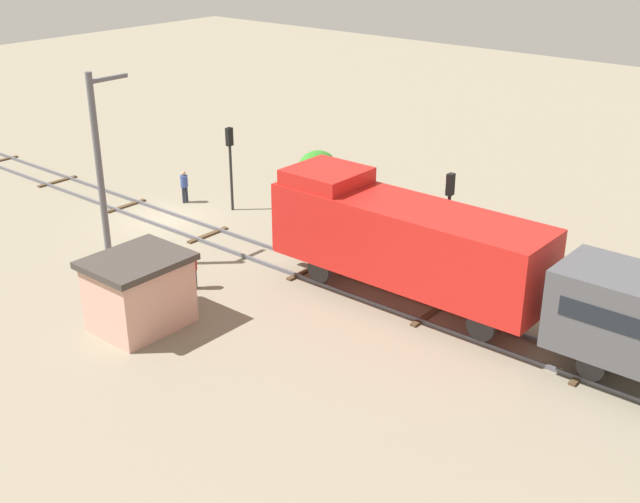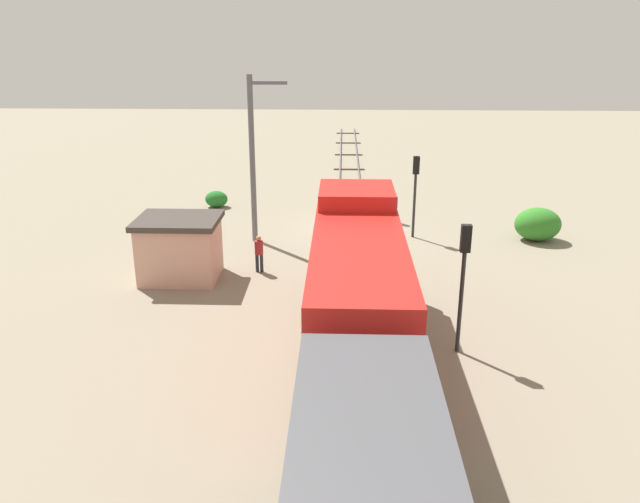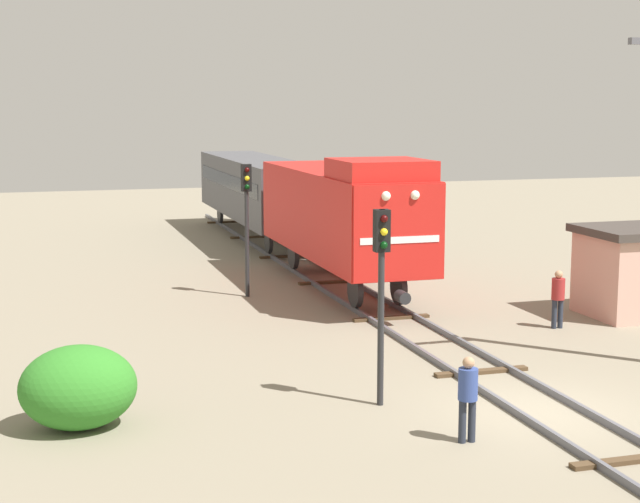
{
  "view_description": "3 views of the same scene",
  "coord_description": "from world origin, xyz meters",
  "px_view_note": "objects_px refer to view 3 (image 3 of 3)",
  "views": [
    {
      "loc": [
        23.28,
        29.39,
        14.31
      ],
      "look_at": [
        0.29,
        10.17,
        1.27
      ],
      "focal_mm": 45.0,
      "sensor_mm": 36.0,
      "label": 1
    },
    {
      "loc": [
        0.54,
        32.77,
        10.17
      ],
      "look_at": [
        1.38,
        9.66,
        2.02
      ],
      "focal_mm": 35.0,
      "sensor_mm": 36.0,
      "label": 2
    },
    {
      "loc": [
        -10.31,
        -17.81,
        6.55
      ],
      "look_at": [
        -1.35,
        12.22,
        1.69
      ],
      "focal_mm": 55.0,
      "sensor_mm": 36.0,
      "label": 3
    }
  ],
  "objects_px": {
    "passenger_car_leading": "(256,186)",
    "locomotive": "(343,211)",
    "traffic_signal_near": "(382,271)",
    "traffic_signal_mid": "(247,205)",
    "worker_near_track": "(468,392)",
    "worker_by_signal": "(558,295)",
    "relay_hut": "(640,270)"
  },
  "relations": [
    {
      "from": "passenger_car_leading",
      "to": "locomotive",
      "type": "bearing_deg",
      "value": -90.0
    },
    {
      "from": "traffic_signal_near",
      "to": "traffic_signal_mid",
      "type": "distance_m",
      "value": 12.43
    },
    {
      "from": "locomotive",
      "to": "worker_near_track",
      "type": "height_order",
      "value": "locomotive"
    },
    {
      "from": "passenger_car_leading",
      "to": "traffic_signal_near",
      "type": "distance_m",
      "value": 26.04
    },
    {
      "from": "passenger_car_leading",
      "to": "traffic_signal_near",
      "type": "xyz_separation_m",
      "value": [
        -3.2,
        -25.84,
        0.44
      ]
    },
    {
      "from": "worker_by_signal",
      "to": "worker_near_track",
      "type": "bearing_deg",
      "value": 18.45
    },
    {
      "from": "traffic_signal_near",
      "to": "relay_hut",
      "type": "distance_m",
      "value": 12.47
    },
    {
      "from": "locomotive",
      "to": "traffic_signal_mid",
      "type": "xyz_separation_m",
      "value": [
        -3.4,
        -0.07,
        0.31
      ]
    },
    {
      "from": "passenger_car_leading",
      "to": "relay_hut",
      "type": "height_order",
      "value": "passenger_car_leading"
    },
    {
      "from": "passenger_car_leading",
      "to": "worker_near_track",
      "type": "bearing_deg",
      "value": -94.81
    },
    {
      "from": "locomotive",
      "to": "passenger_car_leading",
      "type": "xyz_separation_m",
      "value": [
        0.0,
        13.34,
        -0.25
      ]
    },
    {
      "from": "passenger_car_leading",
      "to": "worker_near_track",
      "type": "height_order",
      "value": "passenger_car_leading"
    },
    {
      "from": "relay_hut",
      "to": "traffic_signal_mid",
      "type": "bearing_deg",
      "value": 150.25
    },
    {
      "from": "passenger_car_leading",
      "to": "traffic_signal_mid",
      "type": "relative_size",
      "value": 3.14
    },
    {
      "from": "passenger_car_leading",
      "to": "relay_hut",
      "type": "bearing_deg",
      "value": -69.1
    },
    {
      "from": "locomotive",
      "to": "traffic_signal_near",
      "type": "bearing_deg",
      "value": -104.36
    },
    {
      "from": "locomotive",
      "to": "relay_hut",
      "type": "relative_size",
      "value": 3.31
    },
    {
      "from": "locomotive",
      "to": "worker_by_signal",
      "type": "relative_size",
      "value": 6.82
    },
    {
      "from": "traffic_signal_mid",
      "to": "worker_by_signal",
      "type": "xyz_separation_m",
      "value": [
        7.6,
        -7.1,
        -2.09
      ]
    },
    {
      "from": "relay_hut",
      "to": "traffic_signal_near",
      "type": "bearing_deg",
      "value": -149.91
    },
    {
      "from": "worker_near_track",
      "to": "relay_hut",
      "type": "relative_size",
      "value": 0.49
    },
    {
      "from": "worker_by_signal",
      "to": "relay_hut",
      "type": "distance_m",
      "value": 3.44
    },
    {
      "from": "traffic_signal_near",
      "to": "passenger_car_leading",
      "type": "bearing_deg",
      "value": 82.94
    },
    {
      "from": "traffic_signal_mid",
      "to": "relay_hut",
      "type": "distance_m",
      "value": 12.67
    },
    {
      "from": "traffic_signal_near",
      "to": "traffic_signal_mid",
      "type": "xyz_separation_m",
      "value": [
        -0.2,
        12.43,
        0.12
      ]
    },
    {
      "from": "locomotive",
      "to": "traffic_signal_mid",
      "type": "relative_size",
      "value": 2.6
    },
    {
      "from": "worker_near_track",
      "to": "worker_by_signal",
      "type": "distance_m",
      "value": 10.38
    },
    {
      "from": "passenger_car_leading",
      "to": "worker_near_track",
      "type": "distance_m",
      "value": 28.65
    },
    {
      "from": "passenger_car_leading",
      "to": "traffic_signal_mid",
      "type": "distance_m",
      "value": 13.84
    },
    {
      "from": "worker_by_signal",
      "to": "passenger_car_leading",
      "type": "bearing_deg",
      "value": -110.48
    },
    {
      "from": "traffic_signal_mid",
      "to": "worker_by_signal",
      "type": "distance_m",
      "value": 10.61
    },
    {
      "from": "traffic_signal_near",
      "to": "worker_by_signal",
      "type": "distance_m",
      "value": 9.33
    }
  ]
}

